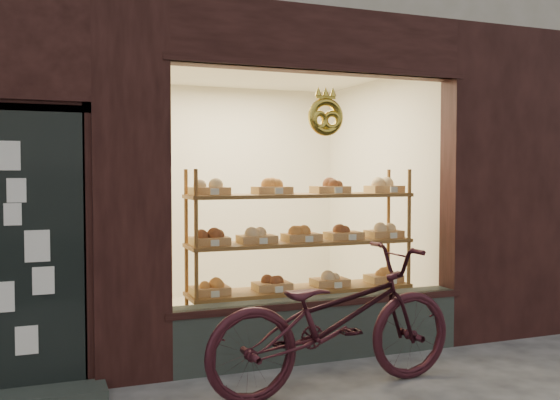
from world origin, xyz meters
name	(u,v)px	position (x,y,z in m)	size (l,w,h in m)	color
display_shelf	(301,257)	(0.45, 2.55, 0.87)	(2.20, 0.45, 1.70)	brown
bicycle	(335,319)	(0.22, 1.35, 0.55)	(0.73, 2.08, 1.09)	black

